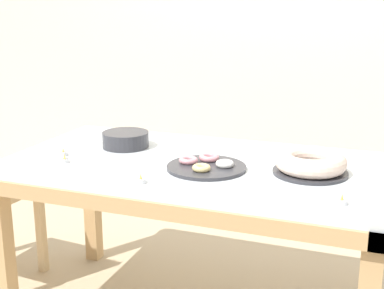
% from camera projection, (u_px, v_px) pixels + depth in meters
% --- Properties ---
extents(wall_back, '(8.00, 0.10, 2.60)m').
position_uv_depth(wall_back, '(276.00, 15.00, 3.44)').
color(wall_back, silver).
rests_on(wall_back, ground).
extents(dining_table, '(1.58, 0.84, 0.74)m').
position_uv_depth(dining_table, '(195.00, 182.00, 2.24)').
color(dining_table, silver).
rests_on(dining_table, ground).
extents(cake_chocolate_round, '(0.29, 0.29, 0.09)m').
position_uv_depth(cake_chocolate_round, '(311.00, 163.00, 2.04)').
color(cake_chocolate_round, '#333338').
rests_on(cake_chocolate_round, dining_table).
extents(pastry_platter, '(0.31, 0.31, 0.04)m').
position_uv_depth(pastry_platter, '(206.00, 166.00, 2.11)').
color(pastry_platter, '#333338').
rests_on(pastry_platter, dining_table).
extents(plate_stack, '(0.21, 0.21, 0.07)m').
position_uv_depth(plate_stack, '(126.00, 140.00, 2.42)').
color(plate_stack, '#333338').
rests_on(plate_stack, dining_table).
extents(tealight_right_edge, '(0.04, 0.04, 0.04)m').
position_uv_depth(tealight_right_edge, '(342.00, 201.00, 1.74)').
color(tealight_right_edge, silver).
rests_on(tealight_right_edge, dining_table).
extents(tealight_centre, '(0.04, 0.04, 0.04)m').
position_uv_depth(tealight_centre, '(65.00, 160.00, 2.19)').
color(tealight_centre, silver).
rests_on(tealight_centre, dining_table).
extents(tealight_near_front, '(0.04, 0.04, 0.04)m').
position_uv_depth(tealight_near_front, '(141.00, 180.00, 1.94)').
color(tealight_near_front, silver).
rests_on(tealight_near_front, dining_table).
extents(tealight_left_edge, '(0.04, 0.04, 0.04)m').
position_uv_depth(tealight_left_edge, '(63.00, 153.00, 2.29)').
color(tealight_left_edge, silver).
rests_on(tealight_left_edge, dining_table).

